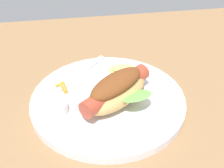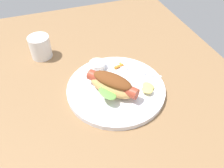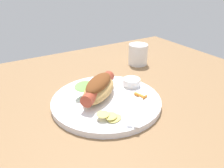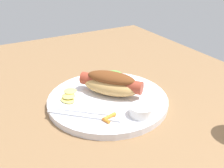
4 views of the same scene
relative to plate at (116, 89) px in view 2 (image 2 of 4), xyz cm
name	(u,v)px [view 2 (image 2 of 4)]	position (x,y,z in cm)	size (l,w,h in cm)	color
ground_plane	(108,96)	(-0.52, 2.79, -1.70)	(120.00, 90.00, 1.80)	olive
plate	(116,89)	(0.00, 0.00, 0.00)	(30.00, 30.00, 1.60)	white
hot_dog	(112,84)	(-1.40, 1.71, 3.73)	(15.71, 14.52, 5.90)	tan
sauce_ramekin	(98,65)	(10.49, 2.35, 1.92)	(5.29, 5.29, 2.24)	white
fork	(137,71)	(4.55, -8.90, 1.00)	(12.35, 13.40, 0.40)	silver
knife	(139,75)	(2.37, -8.62, 0.98)	(13.54, 1.40, 0.36)	silver
chips_pile	(148,87)	(-4.11, -8.72, 1.58)	(6.90, 5.91, 1.62)	#DACB64
carrot_garnish	(119,66)	(8.52, -4.35, 1.22)	(2.62, 3.59, 0.90)	orange
drinking_cup	(40,47)	(25.33, 19.21, 3.19)	(7.33, 7.33, 7.98)	white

